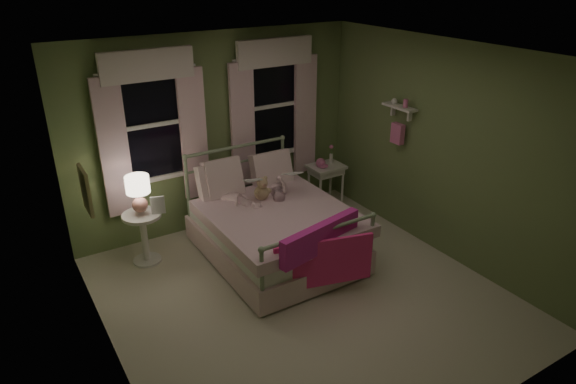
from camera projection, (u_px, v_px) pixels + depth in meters
room_shell at (304, 188)px, 5.14m from camera, size 4.20×4.20×4.20m
bed at (273, 229)px, 6.28m from camera, size 1.58×2.04×1.18m
pink_throw at (322, 248)px, 5.40m from camera, size 1.10×0.39×0.71m
child_left at (235, 176)px, 6.24m from camera, size 0.35×0.29×0.82m
child_right at (275, 170)px, 6.52m from camera, size 0.45×0.42×0.75m
book_left at (245, 185)px, 6.05m from camera, size 0.23×0.17×0.26m
book_right at (285, 178)px, 6.34m from camera, size 0.21×0.14×0.26m
teddy_bear at (262, 190)px, 6.33m from camera, size 0.23×0.19×0.32m
nightstand_left at (144, 231)px, 6.14m from camera, size 0.46×0.46×0.65m
table_lamp at (138, 190)px, 5.92m from camera, size 0.28×0.28×0.45m
book_nightstand at (152, 214)px, 6.03m from camera, size 0.23×0.27×0.02m
nightstand_right at (326, 172)px, 7.51m from camera, size 0.50×0.40×0.64m
pink_toy at (321, 163)px, 7.39m from camera, size 0.14×0.19×0.14m
bud_vase at (331, 154)px, 7.50m from camera, size 0.06×0.06×0.28m
window_left at (153, 120)px, 6.17m from camera, size 1.34×0.13×1.96m
window_right at (274, 101)px, 6.98m from camera, size 1.34×0.13×1.96m
wall_shelf at (399, 120)px, 6.50m from camera, size 0.15×0.50×0.60m
framed_picture at (86, 191)px, 4.59m from camera, size 0.03×0.32×0.42m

